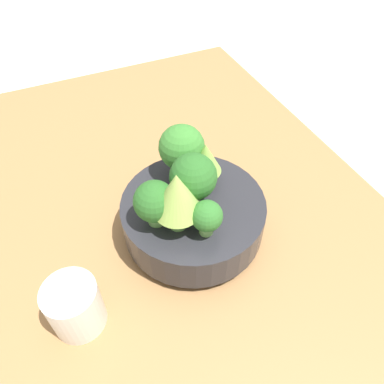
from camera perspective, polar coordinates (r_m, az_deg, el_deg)
ground_plane at (r=0.65m, az=-0.33°, el=-8.32°), size 6.00×6.00×0.00m
table at (r=0.64m, az=-0.34°, el=-7.34°), size 1.15×0.71×0.04m
bowl at (r=0.59m, az=0.00°, el=-3.38°), size 0.22×0.22×0.07m
broccoli_floret_center at (r=0.53m, az=0.00°, el=2.52°), size 0.07×0.07×0.09m
broccoli_floret_back at (r=0.52m, az=-5.69°, el=-1.58°), size 0.06×0.06×0.07m
romanesco_piece_far at (r=0.49m, az=-2.31°, el=-0.45°), size 0.07×0.07×0.10m
broccoli_floret_left at (r=0.51m, az=2.51°, el=-3.73°), size 0.04×0.04×0.06m
romanesco_piece_near at (r=0.57m, az=2.02°, el=4.96°), size 0.05×0.05×0.08m
broccoli_floret_right at (r=0.57m, az=-1.58°, el=6.74°), size 0.07×0.07×0.09m
cup at (r=0.53m, az=-17.43°, el=-16.30°), size 0.07×0.07×0.08m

